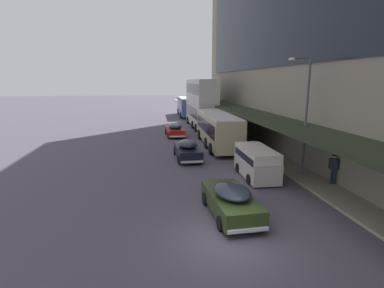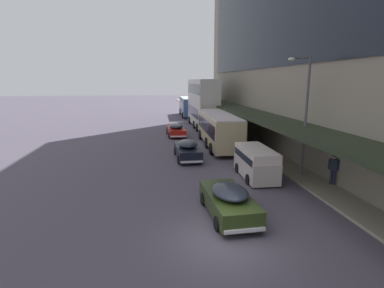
{
  "view_description": "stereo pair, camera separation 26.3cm",
  "coord_description": "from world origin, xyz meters",
  "px_view_note": "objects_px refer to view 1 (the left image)",
  "views": [
    {
      "loc": [
        -3.1,
        -10.4,
        6.2
      ],
      "look_at": [
        0.38,
        12.26,
        1.32
      ],
      "focal_mm": 28.0,
      "sensor_mm": 36.0,
      "label": 1
    },
    {
      "loc": [
        -2.84,
        -10.44,
        6.2
      ],
      "look_at": [
        0.38,
        12.26,
        1.32
      ],
      "focal_mm": 28.0,
      "sensor_mm": 36.0,
      "label": 2
    }
  ],
  "objects_px": {
    "transit_bus_kerbside_rear": "(218,128)",
    "sedan_trailing_mid": "(187,149)",
    "sedan_lead_near": "(175,130)",
    "transit_bus_kerbside_far": "(201,102)",
    "transit_bus_kerbside_front": "(186,105)",
    "street_lamp": "(304,109)",
    "sedan_second_near": "(231,200)",
    "vw_van": "(256,161)",
    "pedestrian_at_kerb": "(334,167)"
  },
  "relations": [
    {
      "from": "transit_bus_kerbside_front",
      "to": "street_lamp",
      "type": "distance_m",
      "value": 35.32
    },
    {
      "from": "transit_bus_kerbside_rear",
      "to": "vw_van",
      "type": "bearing_deg",
      "value": -88.53
    },
    {
      "from": "transit_bus_kerbside_front",
      "to": "vw_van",
      "type": "bearing_deg",
      "value": -90.21
    },
    {
      "from": "transit_bus_kerbside_far",
      "to": "sedan_second_near",
      "type": "relative_size",
      "value": 2.45
    },
    {
      "from": "transit_bus_kerbside_rear",
      "to": "sedan_second_near",
      "type": "relative_size",
      "value": 2.29
    },
    {
      "from": "sedan_lead_near",
      "to": "vw_van",
      "type": "distance_m",
      "value": 16.03
    },
    {
      "from": "sedan_lead_near",
      "to": "street_lamp",
      "type": "height_order",
      "value": "street_lamp"
    },
    {
      "from": "sedan_trailing_mid",
      "to": "sedan_lead_near",
      "type": "distance_m",
      "value": 10.3
    },
    {
      "from": "transit_bus_kerbside_far",
      "to": "pedestrian_at_kerb",
      "type": "height_order",
      "value": "transit_bus_kerbside_far"
    },
    {
      "from": "transit_bus_kerbside_front",
      "to": "pedestrian_at_kerb",
      "type": "height_order",
      "value": "transit_bus_kerbside_front"
    },
    {
      "from": "sedan_trailing_mid",
      "to": "pedestrian_at_kerb",
      "type": "height_order",
      "value": "pedestrian_at_kerb"
    },
    {
      "from": "transit_bus_kerbside_rear",
      "to": "pedestrian_at_kerb",
      "type": "relative_size",
      "value": 5.76
    },
    {
      "from": "transit_bus_kerbside_far",
      "to": "vw_van",
      "type": "distance_m",
      "value": 21.68
    },
    {
      "from": "transit_bus_kerbside_far",
      "to": "vw_van",
      "type": "xyz_separation_m",
      "value": [
        -0.3,
        -21.55,
        -2.32
      ]
    },
    {
      "from": "pedestrian_at_kerb",
      "to": "street_lamp",
      "type": "bearing_deg",
      "value": 119.55
    },
    {
      "from": "transit_bus_kerbside_front",
      "to": "sedan_lead_near",
      "type": "relative_size",
      "value": 1.99
    },
    {
      "from": "sedan_second_near",
      "to": "vw_van",
      "type": "bearing_deg",
      "value": 59.03
    },
    {
      "from": "transit_bus_kerbside_rear",
      "to": "sedan_trailing_mid",
      "type": "xyz_separation_m",
      "value": [
        -3.53,
        -4.34,
        -1.02
      ]
    },
    {
      "from": "vw_van",
      "to": "sedan_lead_near",
      "type": "bearing_deg",
      "value": 103.69
    },
    {
      "from": "transit_bus_kerbside_far",
      "to": "transit_bus_kerbside_front",
      "type": "bearing_deg",
      "value": 90.74
    },
    {
      "from": "sedan_second_near",
      "to": "sedan_lead_near",
      "type": "distance_m",
      "value": 20.9
    },
    {
      "from": "transit_bus_kerbside_rear",
      "to": "transit_bus_kerbside_far",
      "type": "distance_m",
      "value": 12.06
    },
    {
      "from": "transit_bus_kerbside_far",
      "to": "sedan_trailing_mid",
      "type": "height_order",
      "value": "transit_bus_kerbside_far"
    },
    {
      "from": "sedan_second_near",
      "to": "vw_van",
      "type": "relative_size",
      "value": 1.02
    },
    {
      "from": "transit_bus_kerbside_front",
      "to": "transit_bus_kerbside_far",
      "type": "relative_size",
      "value": 0.86
    },
    {
      "from": "sedan_trailing_mid",
      "to": "sedan_second_near",
      "type": "bearing_deg",
      "value": -86.82
    },
    {
      "from": "transit_bus_kerbside_far",
      "to": "sedan_trailing_mid",
      "type": "bearing_deg",
      "value": -104.05
    },
    {
      "from": "sedan_lead_near",
      "to": "vw_van",
      "type": "height_order",
      "value": "vw_van"
    },
    {
      "from": "transit_bus_kerbside_rear",
      "to": "sedan_lead_near",
      "type": "height_order",
      "value": "transit_bus_kerbside_rear"
    },
    {
      "from": "transit_bus_kerbside_front",
      "to": "vw_van",
      "type": "xyz_separation_m",
      "value": [
        -0.13,
        -34.64,
        -0.78
      ]
    },
    {
      "from": "transit_bus_kerbside_far",
      "to": "sedan_trailing_mid",
      "type": "distance_m",
      "value": 17.0
    },
    {
      "from": "transit_bus_kerbside_rear",
      "to": "sedan_trailing_mid",
      "type": "height_order",
      "value": "transit_bus_kerbside_rear"
    },
    {
      "from": "transit_bus_kerbside_front",
      "to": "sedan_second_near",
      "type": "relative_size",
      "value": 2.1
    },
    {
      "from": "sedan_second_near",
      "to": "pedestrian_at_kerb",
      "type": "bearing_deg",
      "value": 22.22
    },
    {
      "from": "transit_bus_kerbside_front",
      "to": "sedan_lead_near",
      "type": "xyz_separation_m",
      "value": [
        -3.92,
        -19.07,
        -1.16
      ]
    },
    {
      "from": "transit_bus_kerbside_far",
      "to": "sedan_trailing_mid",
      "type": "relative_size",
      "value": 2.34
    },
    {
      "from": "sedan_trailing_mid",
      "to": "pedestrian_at_kerb",
      "type": "bearing_deg",
      "value": -44.91
    },
    {
      "from": "sedan_lead_near",
      "to": "sedan_trailing_mid",
      "type": "bearing_deg",
      "value": -89.94
    },
    {
      "from": "transit_bus_kerbside_front",
      "to": "sedan_trailing_mid",
      "type": "distance_m",
      "value": 29.65
    },
    {
      "from": "transit_bus_kerbside_rear",
      "to": "vw_van",
      "type": "height_order",
      "value": "transit_bus_kerbside_rear"
    },
    {
      "from": "sedan_second_near",
      "to": "sedan_lead_near",
      "type": "xyz_separation_m",
      "value": [
        -0.6,
        20.89,
        -0.05
      ]
    },
    {
      "from": "pedestrian_at_kerb",
      "to": "street_lamp",
      "type": "xyz_separation_m",
      "value": [
        -1.09,
        1.93,
        3.28
      ]
    },
    {
      "from": "vw_van",
      "to": "transit_bus_kerbside_front",
      "type": "bearing_deg",
      "value": 89.79
    },
    {
      "from": "transit_bus_kerbside_rear",
      "to": "street_lamp",
      "type": "distance_m",
      "value": 10.88
    },
    {
      "from": "transit_bus_kerbside_front",
      "to": "pedestrian_at_kerb",
      "type": "relative_size",
      "value": 5.28
    },
    {
      "from": "transit_bus_kerbside_front",
      "to": "pedestrian_at_kerb",
      "type": "xyz_separation_m",
      "value": [
        3.79,
        -37.05,
        -0.69
      ]
    },
    {
      "from": "pedestrian_at_kerb",
      "to": "street_lamp",
      "type": "relative_size",
      "value": 0.25
    },
    {
      "from": "transit_bus_kerbside_rear",
      "to": "street_lamp",
      "type": "xyz_separation_m",
      "value": [
        3.08,
        -10.09,
        2.67
      ]
    },
    {
      "from": "sedan_second_near",
      "to": "transit_bus_kerbside_front",
      "type": "bearing_deg",
      "value": 85.25
    },
    {
      "from": "transit_bus_kerbside_rear",
      "to": "sedan_lead_near",
      "type": "relative_size",
      "value": 2.16
    }
  ]
}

